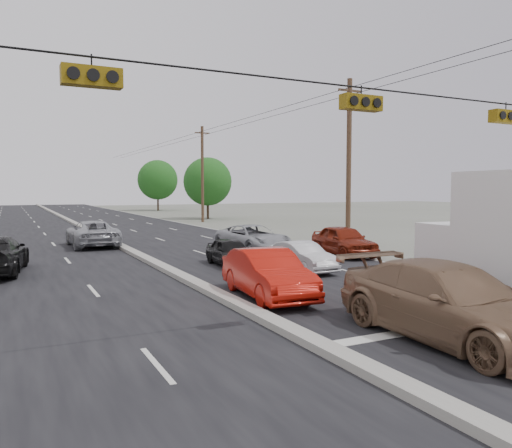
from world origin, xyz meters
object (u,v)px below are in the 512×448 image
Objects in this scene: tree_right_mid at (208,182)px; red_sedan at (268,274)px; tan_sedan at (449,303)px; oncoming_far at (92,234)px; black_suv at (512,284)px; utility_pole_right_b at (349,162)px; utility_pole_right_c at (202,173)px; queue_car_a at (230,252)px; queue_car_e at (344,241)px; queue_car_b at (302,257)px; tree_right_far at (158,180)px; queue_car_c at (253,239)px.

red_sedan is at bearing -108.54° from tree_right_mid.
tan_sedan is 6.02m from red_sedan.
tree_right_mid reaches higher than oncoming_far.
tan_sedan is 1.14× the size of black_suv.
utility_pole_right_b is 1.67× the size of tan_sedan.
utility_pole_right_c is 40.64m from black_suv.
utility_pole_right_c reaches higher than queue_car_a.
tan_sedan is at bearing -86.62° from queue_car_a.
utility_pole_right_c reaches higher than oncoming_far.
utility_pole_right_b is 15.93m from red_sedan.
tan_sedan is 1.30× the size of queue_car_e.
tan_sedan is 1.61× the size of queue_car_b.
queue_car_c is (-9.84, -54.89, -4.23)m from tree_right_far.
black_suv reaches higher than queue_car_a.
black_suv is 1.14× the size of queue_car_e.
tree_right_mid is 1.54× the size of red_sedan.
utility_pole_right_b is at bearing -93.64° from tree_right_far.
utility_pole_right_b is at bearing 60.19° from tan_sedan.
utility_pole_right_c is at bearing 70.06° from queue_car_c.
queue_car_e is at bearing 33.54° from queue_car_b.
queue_car_e is at bearing -96.24° from tree_right_far.
tree_right_far is 67.30m from red_sedan.
queue_car_c is at bearing 98.96° from black_suv.
queue_car_b is 0.66× the size of oncoming_far.
tan_sedan reaches higher than queue_car_b.
tree_right_far reaches higher than queue_car_a.
utility_pole_right_b is 55.11m from tree_right_far.
utility_pole_right_c reaches higher than tree_right_far.
red_sedan is (-13.60, -40.56, -3.57)m from tree_right_mid.
tan_sedan is 1.07× the size of oncoming_far.
oncoming_far reaches higher than queue_car_c.
utility_pole_right_b is 2.76× the size of queue_car_a.
black_suv is 8.57m from queue_car_b.
queue_car_e reaches higher than oncoming_far.
black_suv is at bearing -33.21° from red_sedan.
queue_car_c is at bearing 178.98° from utility_pole_right_b.
queue_car_c is at bearing 138.87° from oncoming_far.
tan_sedan is 4.22m from black_suv.
red_sedan is 17.45m from oncoming_far.
red_sedan reaches higher than black_suv.
tree_right_mid reaches higher than red_sedan.
tree_right_mid is 0.88× the size of tree_right_far.
tree_right_mid is at bearing 76.82° from red_sedan.
queue_car_a is 0.65× the size of oncoming_far.
black_suv is at bearing -110.10° from utility_pole_right_b.
utility_pole_right_c is 1.40× the size of tree_right_mid.
queue_car_a is at bearing -133.37° from queue_car_c.
queue_car_a is (-9.50, -3.98, -4.49)m from utility_pole_right_b.
red_sedan is at bearing 147.23° from black_suv.
queue_car_b is at bearing 51.85° from red_sedan.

